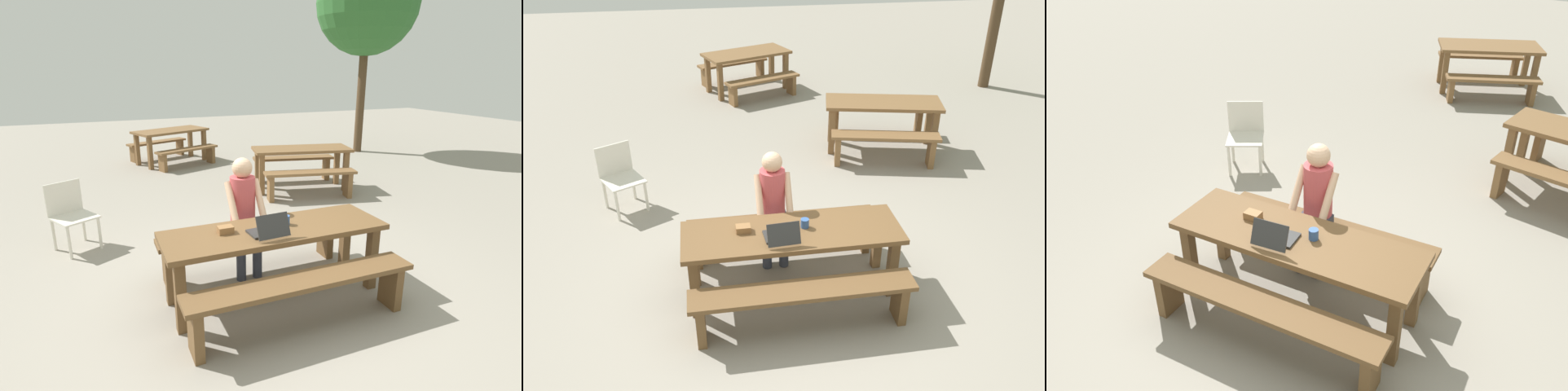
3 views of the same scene
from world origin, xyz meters
The scene contains 15 objects.
ground_plane centered at (0.00, 0.00, 0.00)m, with size 30.00×30.00×0.00m, color gray.
picnic_table_front centered at (0.00, 0.00, 0.60)m, with size 2.10×0.67×0.70m.
bench_near centered at (0.00, -0.58, 0.36)m, with size 2.03×0.30×0.47m.
bench_far centered at (0.00, 0.58, 0.36)m, with size 2.03×0.30×0.47m.
laptop centered at (-0.12, -0.13, 0.76)m, with size 0.32×0.32×0.22m.
small_pouch centered at (-0.46, 0.06, 0.73)m, with size 0.14×0.10×0.06m.
coffee_mug centered at (0.13, 0.04, 0.75)m, with size 0.08×0.08×0.09m.
person_seated centered at (-0.11, 0.54, 0.73)m, with size 0.37×0.39×1.26m.
plastic_chair centered at (-1.82, 1.94, 0.44)m, with size 0.60×0.60×0.82m.
picnic_table_mid centered at (1.95, 3.15, 0.63)m, with size 1.83×1.03×0.76m.
bench_mid_south centered at (1.82, 2.57, 0.35)m, with size 1.58×0.63×0.48m.
bench_mid_north centered at (2.08, 3.72, 0.35)m, with size 1.58×0.63×0.48m.
picnic_table_rear centered at (0.20, 6.26, 0.64)m, with size 1.81×1.32×0.77m.
bench_rear_south centered at (0.44, 5.66, 0.31)m, with size 1.48×0.82×0.42m.
bench_rear_north centered at (-0.04, 6.86, 0.31)m, with size 1.48×0.82×0.42m.
Camera 2 is at (-0.76, -4.21, 3.53)m, focal length 37.05 mm.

